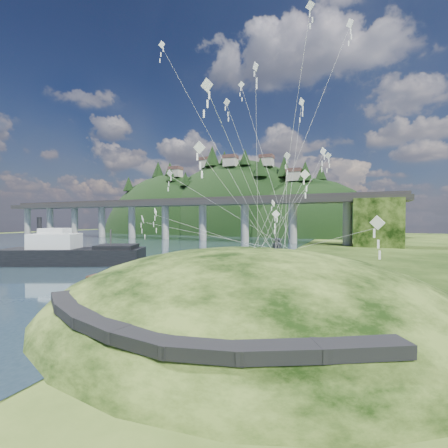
% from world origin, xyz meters
% --- Properties ---
extents(ground, '(320.00, 320.00, 0.00)m').
position_xyz_m(ground, '(0.00, 0.00, 0.00)').
color(ground, black).
rests_on(ground, ground).
extents(water, '(240.00, 240.00, 0.00)m').
position_xyz_m(water, '(-72.00, 30.00, 0.01)').
color(water, '#2E4654').
rests_on(water, ground).
extents(grass_hill, '(36.00, 32.00, 13.00)m').
position_xyz_m(grass_hill, '(8.00, 2.00, -1.50)').
color(grass_hill, black).
rests_on(grass_hill, ground).
extents(footpath, '(22.29, 5.84, 0.83)m').
position_xyz_m(footpath, '(7.46, -9.74, 2.08)').
color(footpath, black).
rests_on(footpath, ground).
extents(bridge, '(160.00, 11.00, 15.00)m').
position_xyz_m(bridge, '(-26.46, 70.07, 9.70)').
color(bridge, '#2D2B2B').
rests_on(bridge, ground).
extents(far_ridge, '(153.00, 70.00, 94.50)m').
position_xyz_m(far_ridge, '(-43.58, 122.17, -7.44)').
color(far_ridge, black).
rests_on(far_ridge, ground).
extents(work_barge, '(22.84, 14.81, 7.81)m').
position_xyz_m(work_barge, '(-26.61, 12.99, 1.96)').
color(work_barge, black).
rests_on(work_barge, ground).
extents(wooden_dock, '(13.19, 4.20, 0.93)m').
position_xyz_m(wooden_dock, '(-7.27, 6.33, 0.41)').
color(wooden_dock, '#382017').
rests_on(wooden_dock, ground).
extents(kite_flyers, '(1.21, 1.05, 1.91)m').
position_xyz_m(kite_flyers, '(9.92, 4.30, 5.83)').
color(kite_flyers, '#282B36').
rests_on(kite_flyers, ground).
extents(kite_swarm, '(19.09, 17.45, 20.34)m').
position_xyz_m(kite_swarm, '(8.89, 3.78, 14.95)').
color(kite_swarm, white).
rests_on(kite_swarm, ground).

